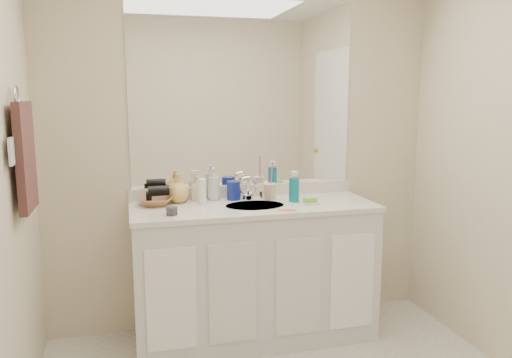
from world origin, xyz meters
The scene contains 24 objects.
wall_back centered at (0.00, 1.30, 1.20)m, with size 2.60×0.02×2.40m, color beige.
vanity_cabinet centered at (0.00, 1.02, 0.42)m, with size 1.50×0.55×0.85m, color silver.
countertop centered at (0.00, 1.02, 0.86)m, with size 1.52×0.57×0.03m, color silver.
backsplash centered at (0.00, 1.29, 0.92)m, with size 1.52×0.03×0.08m, color silver.
sink_basin centered at (0.00, 1.00, 0.87)m, with size 0.37×0.37×0.02m, color beige.
faucet centered at (0.00, 1.18, 0.94)m, with size 0.02×0.02×0.11m, color silver.
mirror centered at (0.00, 1.29, 1.56)m, with size 1.48×0.01×1.20m, color white.
blue_mug centered at (-0.09, 1.20, 0.94)m, with size 0.09×0.09×0.12m, color navy.
tan_cup centered at (0.14, 1.14, 0.93)m, with size 0.08×0.08×0.10m, color beige.
toothbrush centered at (0.15, 1.14, 1.03)m, with size 0.01×0.01×0.20m, color #DE3AA6.
mouthwash_bottle centered at (0.27, 1.04, 0.96)m, with size 0.06×0.06×0.15m, color #0B7388.
soap_dish centered at (0.34, 0.95, 0.89)m, with size 0.10×0.08×0.01m, color silver.
green_soap centered at (0.34, 0.95, 0.90)m, with size 0.08×0.05×0.03m, color #6DCF32.
orange_comb centered at (0.15, 0.82, 0.88)m, with size 0.11×0.02×0.00m, color orange.
dark_jar centered at (-0.52, 0.88, 0.90)m, with size 0.06×0.06×0.05m, color #35333A.
extra_white_bottle centered at (-0.31, 1.11, 0.96)m, with size 0.05×0.05×0.16m, color white.
soap_bottle_white centered at (-0.22, 1.23, 0.99)m, with size 0.08×0.08×0.21m, color silver.
soap_bottle_cream centered at (-0.32, 1.23, 0.96)m, with size 0.07×0.07×0.16m, color beige.
soap_bottle_yellow centered at (-0.45, 1.21, 0.97)m, with size 0.14×0.14×0.18m, color #DFB157.
wicker_basket centered at (-0.60, 1.16, 0.90)m, with size 0.20×0.20×0.05m, color #99623E.
hair_dryer centered at (-0.58, 1.16, 0.97)m, with size 0.06×0.06×0.13m, color black.
towel_ring centered at (-1.27, 0.77, 1.55)m, with size 0.11×0.11×0.01m, color silver.
hand_towel centered at (-1.25, 0.77, 1.25)m, with size 0.04×0.32×0.55m, color black.
switch_plate centered at (-1.27, 0.57, 1.30)m, with size 0.01×0.09×0.13m, color silver.
Camera 1 is at (-0.75, -1.92, 1.56)m, focal length 35.00 mm.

